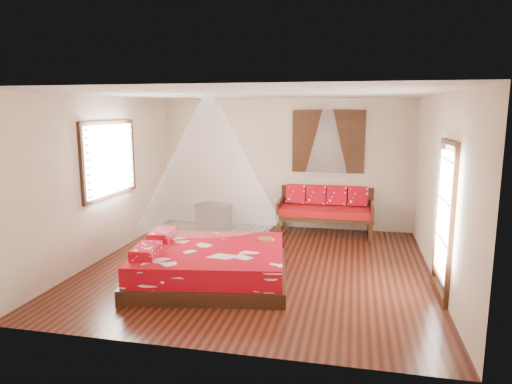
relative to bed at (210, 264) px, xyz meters
The scene contains 10 objects.
room 1.49m from the bed, 51.10° to the left, with size 5.54×5.54×2.84m.
bed is the anchor object (origin of this frame).
daybed 3.50m from the bed, 63.90° to the left, with size 1.96×0.87×0.98m.
storage_chest 3.33m from the bed, 106.43° to the left, with size 0.80×0.66×0.49m.
shutter_panel 4.13m from the bed, 66.09° to the left, with size 1.52×0.06×1.32m.
window_left 2.73m from the bed, 155.96° to the left, with size 0.10×1.74×1.34m.
glazed_door 3.42m from the bed, ahead, with size 0.08×1.02×2.16m.
wine_tray 1.00m from the bed, 39.66° to the left, with size 0.26×0.26×0.21m.
mosquito_net_main 1.60m from the bed, ahead, with size 2.05×2.05×1.80m, color white.
mosquito_net_daybed 3.79m from the bed, 62.86° to the left, with size 0.87×0.87×1.50m, color white.
Camera 1 is at (1.49, -7.05, 2.54)m, focal length 32.00 mm.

